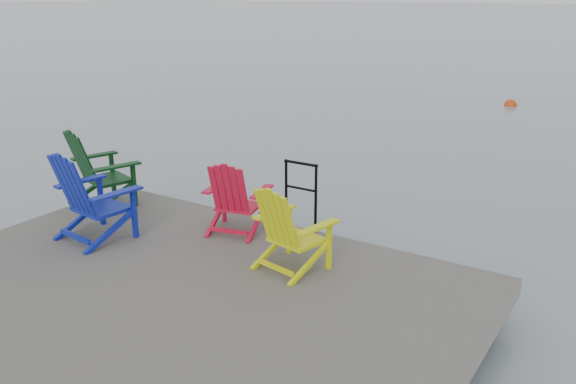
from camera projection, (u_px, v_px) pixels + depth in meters
The scene contains 8 objects.
ground at pixel (154, 345), 6.19m from camera, with size 400.00×400.00×0.00m, color slate.
dock at pixel (151, 315), 6.08m from camera, with size 6.00×5.00×1.40m.
handrail at pixel (301, 189), 7.70m from camera, with size 0.48×0.04×0.90m.
chair_green at pixel (98, 168), 8.57m from camera, with size 1.04×0.99×1.11m.
chair_blue at pixel (90, 196), 7.37m from camera, with size 0.97×0.91×1.12m.
chair_red at pixel (235, 197), 7.62m from camera, with size 0.87×0.82×0.95m.
chair_yellow at pixel (289, 228), 6.58m from camera, with size 0.87×0.82×0.97m.
buoy_b at pixel (510, 106), 19.18m from camera, with size 0.39×0.39×0.39m, color #BD350B.
Camera 1 is at (4.05, -3.81, 3.42)m, focal length 38.00 mm.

